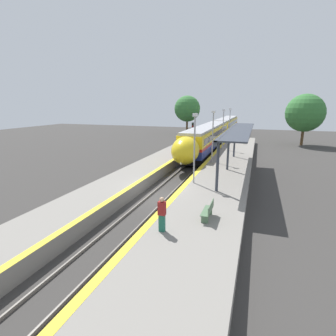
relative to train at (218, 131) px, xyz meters
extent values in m
plane|color=#383533|center=(0.00, -29.89, -2.22)|extent=(120.00, 120.00, 0.00)
cube|color=slate|center=(-0.72, -29.89, -2.15)|extent=(0.08, 90.00, 0.15)
cube|color=slate|center=(0.72, -29.89, -2.15)|extent=(0.08, 90.00, 0.15)
cube|color=black|center=(0.00, -9.79, -1.58)|extent=(2.47, 20.24, 0.85)
cube|color=navy|center=(0.00, -9.79, -0.72)|extent=(2.80, 22.00, 0.88)
cube|color=red|center=(0.00, -9.79, -0.13)|extent=(2.82, 22.00, 0.30)
cube|color=yellow|center=(0.00, -9.79, 0.68)|extent=(2.80, 22.00, 1.33)
cube|color=black|center=(0.00, -9.79, 0.62)|extent=(2.83, 20.24, 0.73)
cube|color=#9E9EA3|center=(0.00, -9.79, 1.50)|extent=(2.52, 22.00, 0.30)
cylinder|color=black|center=(-0.72, -17.71, -1.75)|extent=(0.12, 0.95, 0.95)
cylinder|color=black|center=(0.72, -17.71, -1.75)|extent=(0.12, 0.95, 0.95)
cylinder|color=black|center=(-0.72, -15.51, -1.75)|extent=(0.12, 0.95, 0.95)
cylinder|color=black|center=(0.72, -15.51, -1.75)|extent=(0.12, 0.95, 0.95)
cylinder|color=black|center=(-0.72, -4.07, -1.75)|extent=(0.12, 0.95, 0.95)
cylinder|color=black|center=(0.72, -4.07, -1.75)|extent=(0.12, 0.95, 0.95)
cylinder|color=black|center=(-0.72, -1.87, -1.75)|extent=(0.12, 0.95, 0.95)
cylinder|color=black|center=(0.72, -1.87, -1.75)|extent=(0.12, 0.95, 0.95)
ellipsoid|color=yellow|center=(0.00, -22.16, 0.09)|extent=(2.69, 4.12, 2.75)
ellipsoid|color=black|center=(0.00, -22.68, 0.54)|extent=(1.96, 2.41, 1.40)
sphere|color=#F9F4CC|center=(0.00, -23.71, -0.91)|extent=(0.24, 0.24, 0.24)
cube|color=black|center=(0.00, 13.02, -1.58)|extent=(2.47, 20.24, 0.85)
cube|color=navy|center=(0.00, 13.02, -0.72)|extent=(2.80, 22.00, 0.88)
cube|color=red|center=(0.00, 13.02, -0.13)|extent=(2.82, 22.00, 0.30)
cube|color=yellow|center=(0.00, 13.02, 0.68)|extent=(2.80, 22.00, 1.33)
cube|color=black|center=(0.00, 13.02, 0.62)|extent=(2.83, 20.24, 0.73)
cube|color=#9E9EA3|center=(0.00, 13.02, 1.50)|extent=(2.52, 22.00, 0.30)
cylinder|color=black|center=(-0.72, 5.10, -1.75)|extent=(0.12, 0.95, 0.95)
cylinder|color=black|center=(0.72, 5.10, -1.75)|extent=(0.12, 0.95, 0.95)
cylinder|color=black|center=(-0.72, 7.30, -1.75)|extent=(0.12, 0.95, 0.95)
cylinder|color=black|center=(0.72, 7.30, -1.75)|extent=(0.12, 0.95, 0.95)
cylinder|color=black|center=(-0.72, 18.74, -1.75)|extent=(0.12, 0.95, 0.95)
cylinder|color=black|center=(0.72, 18.74, -1.75)|extent=(0.12, 0.95, 0.95)
cylinder|color=black|center=(-0.72, 20.94, -1.75)|extent=(0.12, 0.95, 0.95)
cylinder|color=black|center=(0.72, 20.94, -1.75)|extent=(0.12, 0.95, 0.95)
cube|color=gray|center=(3.98, -29.89, -1.76)|extent=(4.71, 64.00, 0.94)
cube|color=yellow|center=(1.83, -29.89, -1.29)|extent=(0.40, 64.00, 0.01)
cube|color=gray|center=(-3.39, -29.89, -1.76)|extent=(3.53, 64.00, 0.94)
cube|color=yellow|center=(-1.83, -29.89, -1.29)|extent=(0.40, 64.00, 0.01)
cube|color=#4C6B4C|center=(4.47, -34.87, -1.08)|extent=(0.36, 0.06, 0.42)
cube|color=#4C6B4C|center=(4.47, -33.71, -1.08)|extent=(0.36, 0.06, 0.42)
cube|color=#4C6B4C|center=(4.47, -34.29, -0.85)|extent=(0.44, 1.54, 0.03)
cube|color=#4C6B4C|center=(4.67, -34.29, -0.62)|extent=(0.04, 1.54, 0.44)
cube|color=#1E604C|center=(2.72, -36.37, -0.88)|extent=(0.28, 0.20, 0.83)
cube|color=maroon|center=(2.72, -36.37, -0.14)|extent=(0.36, 0.22, 0.65)
sphere|color=tan|center=(2.72, -36.37, 0.30)|extent=(0.22, 0.22, 0.22)
cylinder|color=#59595E|center=(-2.40, -9.29, -0.48)|extent=(0.14, 0.14, 3.49)
cube|color=black|center=(-2.40, -9.29, 1.62)|extent=(0.28, 0.20, 0.70)
sphere|color=black|center=(-2.40, -9.40, 1.79)|extent=(0.14, 0.14, 0.14)
sphere|color=red|center=(-2.40, -9.40, 1.45)|extent=(0.14, 0.14, 0.14)
cylinder|color=#9E9EA3|center=(2.31, -28.21, 1.21)|extent=(0.12, 0.12, 4.99)
cube|color=silver|center=(2.31, -28.21, 3.82)|extent=(0.36, 0.20, 0.24)
cylinder|color=#9E9EA3|center=(2.31, -20.07, 1.21)|extent=(0.12, 0.12, 4.99)
cube|color=silver|center=(2.31, -20.07, 3.82)|extent=(0.36, 0.20, 0.24)
cylinder|color=#9E9EA3|center=(2.31, -11.92, 1.21)|extent=(0.12, 0.12, 4.99)
cube|color=silver|center=(2.31, -11.92, 3.82)|extent=(0.36, 0.20, 0.24)
cylinder|color=#9E9EA3|center=(2.31, -3.78, 1.21)|extent=(0.12, 0.12, 4.99)
cube|color=silver|center=(2.31, -3.78, 3.82)|extent=(0.36, 0.20, 0.24)
cylinder|color=#333842|center=(4.26, -29.60, 0.43)|extent=(0.20, 0.20, 3.44)
cylinder|color=#333842|center=(4.26, -23.11, 0.43)|extent=(0.20, 0.20, 3.44)
cylinder|color=#333842|center=(4.26, -16.61, 0.43)|extent=(0.20, 0.20, 3.44)
cube|color=#333842|center=(4.26, -23.11, 2.25)|extent=(0.24, 15.99, 0.36)
cube|color=#333842|center=(5.16, -23.11, 2.37)|extent=(2.00, 15.99, 0.10)
cylinder|color=brown|center=(-8.93, 12.18, -0.50)|extent=(0.44, 0.44, 3.44)
sphere|color=#337033|center=(-8.93, 12.18, 3.55)|extent=(5.84, 5.84, 5.84)
cylinder|color=brown|center=(13.84, 2.04, -0.77)|extent=(0.44, 0.44, 2.90)
sphere|color=#337033|center=(13.84, 2.04, 3.16)|extent=(6.19, 6.19, 6.19)
camera|label=1|loc=(6.67, -47.05, 4.58)|focal=28.00mm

